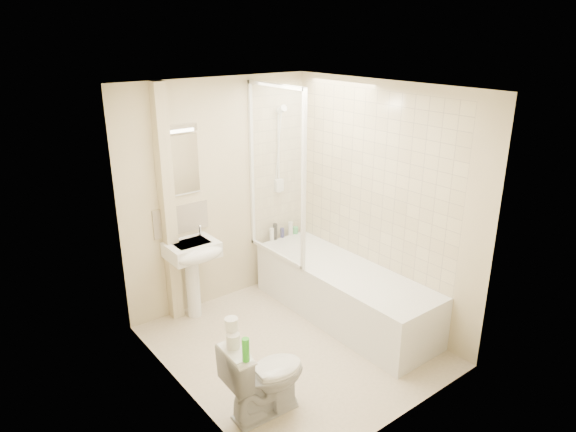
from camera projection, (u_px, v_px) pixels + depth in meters
floor at (293, 346)px, 4.88m from camera, size 2.50×2.50×0.00m
wall_back at (220, 194)px, 5.39m from camera, size 2.20×0.02×2.40m
wall_left at (178, 262)px, 3.83m from camera, size 0.02×2.50×2.40m
wall_right at (380, 204)px, 5.10m from camera, size 0.02×2.50×2.40m
ceiling at (294, 87)px, 4.05m from camera, size 2.20×2.50×0.02m
tile_back at (277, 163)px, 5.74m from camera, size 0.70×0.01×1.75m
tile_right at (372, 180)px, 5.10m from camera, size 0.01×2.10×1.75m
pipe_boxing at (168, 208)px, 4.99m from camera, size 0.12×0.12×2.40m
splashback at (181, 219)px, 5.17m from camera, size 0.60×0.02×0.30m
mirror at (177, 166)px, 4.98m from camera, size 0.46×0.01×0.60m
strip_light at (175, 129)px, 4.84m from camera, size 0.42×0.07×0.07m
bathtub at (344, 291)px, 5.29m from camera, size 0.70×2.10×0.55m
shower_screen at (276, 174)px, 5.20m from camera, size 0.04×0.92×1.80m
shower_fixture at (280, 153)px, 5.66m from camera, size 0.10×0.16×0.99m
pedestal_sink at (194, 259)px, 5.13m from camera, size 0.49×0.46×0.96m
bottle_white_a at (272, 234)px, 5.87m from camera, size 0.05×0.05×0.15m
bottle_black_b at (275, 232)px, 5.89m from camera, size 0.05×0.05×0.19m
bottle_blue at (282, 233)px, 5.96m from camera, size 0.05×0.05×0.11m
bottle_white_b at (290, 228)px, 6.03m from camera, size 0.06×0.06×0.16m
bottle_green at (295, 230)px, 6.08m from camera, size 0.07×0.07×0.08m
toilet at (265, 376)px, 3.93m from camera, size 0.44×0.69×0.66m
toilet_roll_lower at (233, 341)px, 3.70m from camera, size 0.10×0.10×0.11m
toilet_roll_upper at (231, 324)px, 3.72m from camera, size 0.10×0.10×0.09m
green_bottle at (246, 350)px, 3.54m from camera, size 0.05×0.05×0.18m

